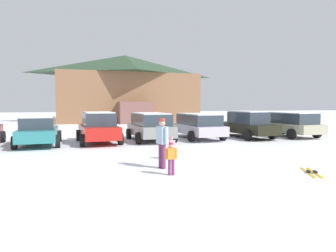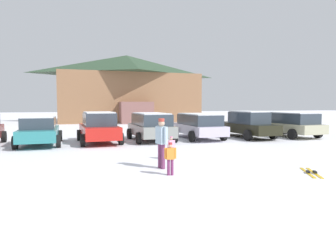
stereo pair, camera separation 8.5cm
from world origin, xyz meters
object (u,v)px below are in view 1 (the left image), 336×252
Objects in this scene: parked_red_sedan at (98,127)px; pair_of_skis at (311,172)px; parked_teal_hatchback at (39,130)px; skier_child_in_orange_jacket at (171,157)px; parked_beige_suv at (288,123)px; skier_child_in_pink_snowsuit at (171,147)px; parked_black_sedan at (246,124)px; parked_silver_wagon at (198,125)px; skier_adult_in_blue_parka at (162,140)px; ski_lodge at (126,88)px; parked_grey_wagon at (150,126)px.

parked_red_sedan is 3.11× the size of pair_of_skis.
parked_teal_hatchback is 4.44× the size of skier_child_in_orange_jacket.
parked_beige_suv is 3.36× the size of pair_of_skis.
parked_red_sedan is 6.39m from skier_child_in_pink_snowsuit.
skier_child_in_pink_snowsuit is at bearing -149.30° from parked_beige_suv.
parked_black_sedan is 5.44× the size of skier_child_in_pink_snowsuit.
parked_silver_wagon is 2.84× the size of skier_adult_in_blue_parka.
parked_beige_suv reaches higher than skier_child_in_pink_snowsuit.
ski_lodge is 3.62× the size of parked_black_sedan.
pair_of_skis is at bearing -45.37° from parked_teal_hatchback.
parked_red_sedan reaches higher than parked_beige_suv.
pair_of_skis is (9.02, -9.14, -0.76)m from parked_teal_hatchback.
skier_adult_in_blue_parka is at bearing -135.42° from parked_black_sedan.
parked_silver_wagon is (6.04, 0.40, -0.01)m from parked_red_sedan.
ski_lodge is 19.67× the size of skier_child_in_pink_snowsuit.
parked_grey_wagon is 4.32× the size of skier_child_in_orange_jacket.
ski_lodge is 23.45m from parked_teal_hatchback.
parked_teal_hatchback is 3.04m from parked_red_sedan.
parked_silver_wagon reaches higher than skier_child_in_pink_snowsuit.
parked_silver_wagon is 9.71m from pair_of_skis.
skier_child_in_orange_jacket is at bearing -78.43° from parked_red_sedan.
parked_grey_wagon is at bearing 107.73° from pair_of_skis.
parked_red_sedan is 12.27m from parked_beige_suv.
parked_beige_suv is (6.23, -0.46, 0.02)m from parked_silver_wagon.
parked_teal_hatchback is at bearing 134.63° from pair_of_skis.
parked_black_sedan is 9.92m from pair_of_skis.
parked_silver_wagon is (1.48, -21.38, -3.38)m from ski_lodge.
parked_black_sedan is (9.22, 0.07, -0.01)m from parked_red_sedan.
skier_child_in_orange_jacket is at bearing -89.21° from skier_adult_in_blue_parka.
parked_black_sedan reaches higher than parked_teal_hatchback.
parked_teal_hatchback is 6.02m from parked_grey_wagon.
ski_lodge reaches higher than skier_child_in_pink_snowsuit.
parked_silver_wagon is 3.20m from parked_black_sedan.
parked_grey_wagon is (2.97, 0.16, 0.03)m from parked_red_sedan.
skier_child_in_orange_jacket is (-0.74, -2.47, 0.05)m from skier_child_in_pink_snowsuit.
parked_grey_wagon is 2.56× the size of skier_adult_in_blue_parka.
parked_black_sedan is 4.91× the size of skier_child_in_orange_jacket.
skier_adult_in_blue_parka is (-1.27, -7.50, 0.06)m from parked_grey_wagon.
parked_silver_wagon reaches higher than parked_teal_hatchback.
parked_red_sedan is 2.98m from parked_grey_wagon.
parked_grey_wagon is 9.94m from pair_of_skis.
ski_lodge is 3.99× the size of parked_teal_hatchback.
parked_grey_wagon is at bearing 80.35° from skier_adult_in_blue_parka.
parked_black_sedan is 3.05m from parked_beige_suv.
parked_red_sedan is 0.92× the size of parked_beige_suv.
pair_of_skis is at bearing -72.27° from parked_grey_wagon.
pair_of_skis is (-6.28, -9.22, -0.85)m from parked_beige_suv.
parked_red_sedan is 9.22m from parked_black_sedan.
parked_grey_wagon is at bearing 85.10° from skier_child_in_pink_snowsuit.
parked_beige_suv is 12.84m from skier_adult_in_blue_parka.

